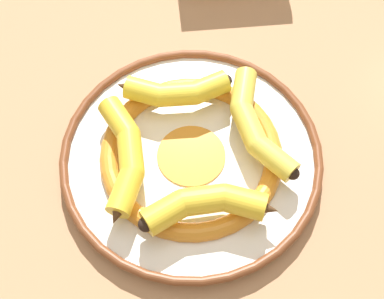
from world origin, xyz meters
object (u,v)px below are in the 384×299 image
Objects in this scene: decorative_bowl at (192,156)px; banana_a at (125,156)px; banana_b at (175,91)px; banana_d at (207,204)px; banana_c at (254,123)px.

banana_a is (0.01, -0.10, 0.04)m from decorative_bowl.
banana_d is at bearing -80.22° from banana_b.
decorative_bowl is at bearing -86.61° from banana_c.
decorative_bowl is 0.10m from banana_a.
banana_c is (0.06, 0.11, -0.00)m from banana_b.
decorative_bowl is 0.10m from banana_d.
banana_c reaches higher than decorative_bowl.
decorative_bowl is 0.10m from banana_c.
banana_b reaches higher than banana_c.
banana_d reaches higher than banana_b.
banana_b is 0.13m from banana_c.
banana_a and banana_b have the same top height.
decorative_bowl is 1.92× the size of banana_c.
banana_c is 0.15m from banana_d.
banana_d is (0.12, -0.08, 0.00)m from banana_c.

